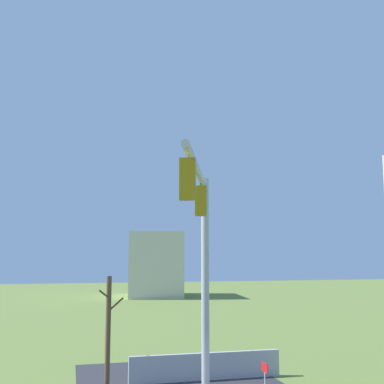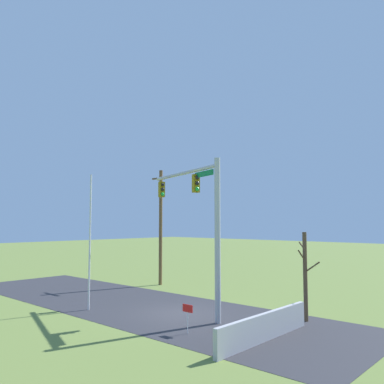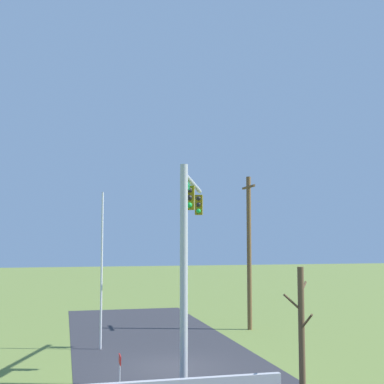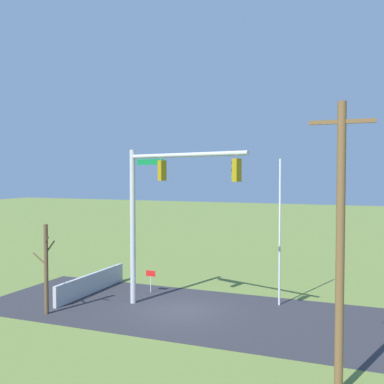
{
  "view_description": "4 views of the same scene",
  "coord_description": "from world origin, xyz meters",
  "views": [
    {
      "loc": [
        -13.71,
        4.35,
        5.01
      ],
      "look_at": [
        -1.4,
        1.27,
        6.71
      ],
      "focal_mm": 44.89,
      "sensor_mm": 36.0,
      "label": 1
    },
    {
      "loc": [
        14.61,
        -15.14,
        4.68
      ],
      "look_at": [
        -0.59,
        1.7,
        6.44
      ],
      "focal_mm": 37.25,
      "sensor_mm": 36.0,
      "label": 2
    },
    {
      "loc": [
        21.22,
        -4.41,
        5.1
      ],
      "look_at": [
        -0.06,
        0.73,
        7.07
      ],
      "focal_mm": 49.41,
      "sensor_mm": 36.0,
      "label": 3
    },
    {
      "loc": [
        -8.69,
        20.32,
        6.62
      ],
      "look_at": [
        -1.02,
        1.23,
        5.78
      ],
      "focal_mm": 43.44,
      "sensor_mm": 36.0,
      "label": 4
    }
  ],
  "objects": [
    {
      "name": "distant_building",
      "position": [
        47.42,
        -6.06,
        3.99
      ],
      "size": [
        10.03,
        7.72,
        7.97
      ],
      "primitive_type": "cube",
      "rotation": [
        0.0,
        0.0,
        6.16
      ],
      "color": "beige",
      "rests_on": "ground_plane"
    },
    {
      "name": "bare_tree",
      "position": [
        5.69,
        2.86,
        2.18
      ],
      "size": [
        1.27,
        1.02,
        4.24
      ],
      "color": "brown",
      "rests_on": "ground_plane"
    },
    {
      "name": "open_sign",
      "position": [
        2.95,
        -2.5,
        0.91
      ],
      "size": [
        0.56,
        0.04,
        1.22
      ],
      "color": "silver",
      "rests_on": "ground_plane"
    },
    {
      "name": "signal_mast",
      "position": [
        1.18,
        0.31,
        5.39
      ],
      "size": [
        6.77,
        2.52,
        7.79
      ],
      "color": "#B2B5BA",
      "rests_on": "ground_plane"
    },
    {
      "name": "retaining_fence",
      "position": [
        5.91,
        -1.15,
        0.54
      ],
      "size": [
        0.2,
        6.35,
        1.08
      ],
      "primitive_type": "cube",
      "color": "#A8A8AD",
      "rests_on": "ground_plane"
    }
  ]
}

